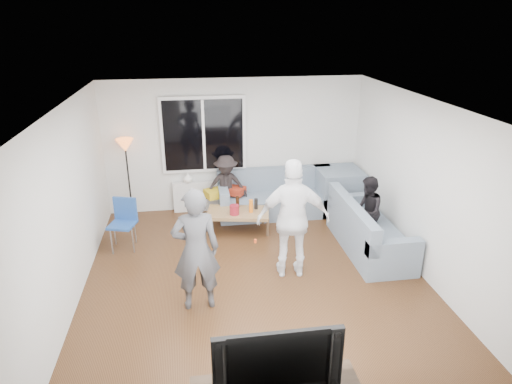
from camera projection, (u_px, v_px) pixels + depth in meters
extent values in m
cube|color=#56351C|center=(255.00, 279.00, 6.71)|extent=(5.00, 5.50, 0.04)
cube|color=white|center=(255.00, 103.00, 5.73)|extent=(5.00, 5.50, 0.04)
cube|color=silver|center=(235.00, 145.00, 8.76)|extent=(5.00, 0.04, 2.60)
cube|color=silver|center=(305.00, 325.00, 3.67)|extent=(5.00, 0.04, 2.60)
cube|color=silver|center=(66.00, 209.00, 5.87)|extent=(0.04, 5.50, 2.60)
cube|color=silver|center=(424.00, 188.00, 6.57)|extent=(0.04, 5.50, 2.60)
cube|color=white|center=(204.00, 135.00, 8.52)|extent=(1.62, 0.06, 1.47)
cube|color=black|center=(204.00, 135.00, 8.48)|extent=(1.50, 0.02, 1.35)
cube|color=white|center=(204.00, 135.00, 8.47)|extent=(0.05, 0.03, 1.35)
cube|color=silver|center=(206.00, 196.00, 8.94)|extent=(1.30, 0.12, 0.62)
imported|color=#285C25|center=(226.00, 172.00, 8.78)|extent=(0.22, 0.19, 0.37)
imported|color=white|center=(188.00, 178.00, 8.71)|extent=(0.23, 0.23, 0.19)
cube|color=slate|center=(338.00, 190.00, 8.91)|extent=(0.85, 0.85, 0.85)
cube|color=gold|center=(215.00, 193.00, 8.52)|extent=(0.47, 0.43, 0.14)
cube|color=maroon|center=(235.00, 191.00, 8.64)|extent=(0.46, 0.44, 0.13)
cube|color=#9F754D|center=(238.00, 221.00, 8.07)|extent=(1.19, 0.79, 0.40)
cylinder|color=maroon|center=(234.00, 210.00, 7.85)|extent=(0.17, 0.17, 0.17)
imported|color=#45454A|center=(196.00, 250.00, 5.76)|extent=(0.64, 0.44, 1.70)
imported|color=white|center=(293.00, 219.00, 6.49)|extent=(1.11, 0.55, 1.82)
imported|color=black|center=(367.00, 211.00, 7.49)|extent=(0.62, 0.70, 1.21)
imported|color=black|center=(226.00, 186.00, 8.55)|extent=(0.80, 0.47, 1.23)
imported|color=black|center=(276.00, 354.00, 4.09)|extent=(1.18, 0.16, 0.68)
cylinder|color=black|center=(238.00, 202.00, 8.10)|extent=(0.07, 0.07, 0.22)
cylinder|color=orange|center=(251.00, 206.00, 7.92)|extent=(0.07, 0.07, 0.24)
cylinder|color=black|center=(256.00, 204.00, 8.07)|extent=(0.07, 0.07, 0.20)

